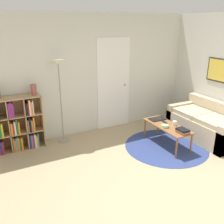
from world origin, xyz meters
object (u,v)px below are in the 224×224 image
(bookshelf, at_px, (15,126))
(coffee_table, at_px, (167,127))
(couch, at_px, (206,124))
(cup, at_px, (175,123))
(bowl, at_px, (165,126))
(vase_on_shelf, at_px, (34,90))
(floor_lamp, at_px, (59,73))
(laptop, at_px, (158,119))

(bookshelf, xyz_separation_m, coffee_table, (2.74, -1.23, -0.12))
(couch, bearing_deg, cup, 178.58)
(couch, relative_size, bowl, 11.17)
(bowl, bearing_deg, vase_on_shelf, 149.62)
(floor_lamp, distance_m, couch, 3.33)
(coffee_table, bearing_deg, cup, -27.55)
(couch, bearing_deg, vase_on_shelf, 158.47)
(floor_lamp, xyz_separation_m, couch, (2.84, -1.27, -1.16))
(bookshelf, height_order, coffee_table, bookshelf)
(bowl, height_order, vase_on_shelf, vase_on_shelf)
(bowl, distance_m, vase_on_shelf, 2.65)
(cup, height_order, vase_on_shelf, vase_on_shelf)
(vase_on_shelf, bearing_deg, cup, -27.94)
(bookshelf, bearing_deg, floor_lamp, -2.46)
(floor_lamp, relative_size, bowl, 12.15)
(laptop, xyz_separation_m, cup, (0.09, -0.42, 0.03))
(floor_lamp, xyz_separation_m, coffee_table, (1.81, -1.19, -1.06))
(laptop, height_order, cup, cup)
(couch, height_order, coffee_table, couch)
(bookshelf, xyz_separation_m, bowl, (2.63, -1.29, -0.04))
(bookshelf, relative_size, coffee_table, 0.97)
(couch, distance_m, laptop, 1.10)
(bowl, bearing_deg, coffee_table, 29.35)
(floor_lamp, bearing_deg, bowl, -36.24)
(cup, bearing_deg, bookshelf, 155.75)
(floor_lamp, height_order, cup, floor_lamp)
(coffee_table, xyz_separation_m, cup, (0.13, -0.07, 0.09))
(floor_lamp, relative_size, laptop, 4.81)
(couch, xyz_separation_m, cup, (-0.90, 0.02, 0.19))
(laptop, height_order, bowl, bowl)
(couch, xyz_separation_m, laptop, (-0.99, 0.44, 0.16))
(floor_lamp, height_order, bowl, floor_lamp)
(couch, relative_size, cup, 17.99)
(bookshelf, bearing_deg, cup, -24.25)
(coffee_table, bearing_deg, bowl, -150.65)
(bookshelf, height_order, laptop, bookshelf)
(laptop, bearing_deg, cup, -77.33)
(couch, distance_m, cup, 0.92)
(laptop, relative_size, cup, 4.07)
(couch, distance_m, vase_on_shelf, 3.70)
(coffee_table, bearing_deg, vase_on_shelf, 152.04)
(bowl, height_order, cup, cup)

